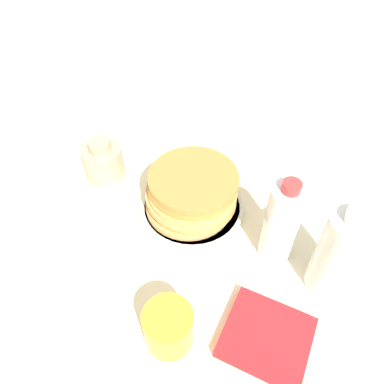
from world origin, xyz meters
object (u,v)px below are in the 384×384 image
Objects in this scene: plate at (192,207)px; cream_jug at (103,161)px; juice_glass at (169,327)px; water_bottle_mid at (339,254)px; pancake_stack at (192,192)px; water_bottle_near at (281,223)px.

cream_jug reaches higher than plate.
juice_glass is 0.31m from water_bottle_mid.
juice_glass is (0.04, 0.28, 0.03)m from plate.
pancake_stack is at bearing 40.97° from plate.
water_bottle_mid reaches higher than water_bottle_near.
plate is 2.22× the size of cream_jug.
pancake_stack is 0.96× the size of water_bottle_mid.
pancake_stack is at bearing -34.64° from water_bottle_near.
water_bottle_near reaches higher than plate.
water_bottle_mid is at bearing -161.43° from juice_glass.
juice_glass reaches higher than plate.
pancake_stack is 1.00× the size of water_bottle_near.
pancake_stack is 0.28m from juice_glass.
water_bottle_mid is at bearing 143.30° from pancake_stack.
cream_jug is at bearing -29.33° from pancake_stack.
plate is 1.16× the size of pancake_stack.
water_bottle_mid is (-0.44, 0.29, 0.05)m from cream_jug.
plate is 0.32m from water_bottle_mid.
plate is at bearing -36.94° from water_bottle_mid.
juice_glass is 0.27m from water_bottle_near.
water_bottle_near reaches higher than cream_jug.
juice_glass is at bearing 81.32° from pancake_stack.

